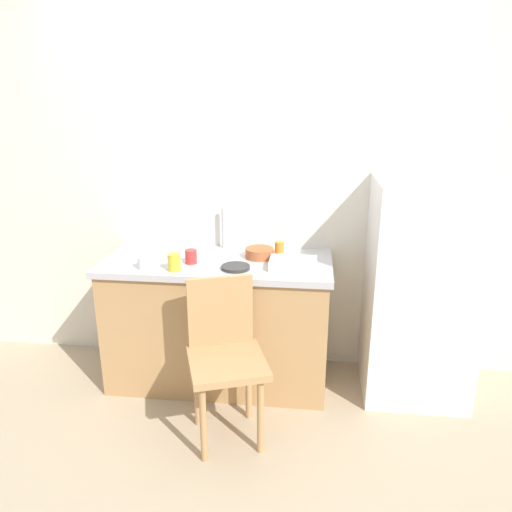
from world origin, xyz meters
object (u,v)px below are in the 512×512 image
Objects in this scene: dish_tray at (293,264)px; terracotta_bowl at (259,253)px; cup_white at (145,263)px; chair at (225,353)px; refrigerator at (420,291)px; hotplate at (236,267)px; cup_orange at (279,248)px; cup_yellow at (174,262)px; cup_red at (191,257)px.

terracotta_bowl is (-0.22, 0.16, 0.01)m from dish_tray.
chair is at bearing -32.18° from cup_white.
refrigerator is 1.14m from hotplate.
chair is 10.77× the size of cup_orange.
cup_white is (-0.19, 0.02, -0.02)m from cup_yellow.
terracotta_bowl is 2.17× the size of cup_orange.
cup_red reaches higher than dish_tray.
dish_tray is 0.27m from terracotta_bowl.
cup_red is at bearing 64.70° from cup_yellow.
cup_red reaches higher than hotplate.
dish_tray is at bearing -36.74° from terracotta_bowl.
cup_yellow is at bearing 117.99° from chair.
refrigerator is at bearing 7.18° from chair.
cup_red is at bearing 102.14° from chair.
refrigerator reaches higher than cup_red.
cup_white is at bearing -154.77° from cup_orange.
cup_red is (-1.40, -0.10, 0.20)m from refrigerator.
cup_white is at bearing -153.71° from cup_red.
cup_white is at bearing -156.97° from terracotta_bowl.
cup_orange is at bearing 51.62° from chair.
hotplate is (-1.11, -0.17, 0.17)m from refrigerator.
cup_red is (-0.40, -0.15, 0.01)m from terracotta_bowl.
terracotta_bowl reaches higher than chair.
terracotta_bowl is at bearing -144.08° from cup_orange.
cup_red is at bearing -155.29° from cup_orange.
refrigerator is 1.01m from terracotta_bowl.
refrigerator is 1.67m from cup_white.
dish_tray is 0.34m from hotplate.
hotplate is at bearing 70.03° from chair.
chair is 0.73m from cup_white.
dish_tray is 3.33× the size of cup_red.
dish_tray is at bearing 10.55° from hotplate.
dish_tray is 1.56× the size of terracotta_bowl.
chair is 0.67m from dish_tray.
cup_orange is at bearing 25.23° from cup_white.
cup_orange is 0.58m from cup_red.
cup_red is (0.07, 0.14, -0.01)m from cup_yellow.
chair is at bearing -90.56° from hotplate.
refrigerator is at bearing 9.23° from cup_yellow.
chair and dish_tray have the same top height.
terracotta_bowl is at bearing 23.03° from cup_white.
cup_orange is (0.59, 0.38, -0.01)m from cup_yellow.
cup_orange is 0.86m from cup_white.
cup_orange reaches higher than hotplate.
terracotta_bowl is at bearing 32.03° from cup_yellow.
hotplate is at bearing -14.15° from cup_red.
chair is at bearing -108.97° from cup_orange.
cup_orange is at bearing 111.84° from dish_tray.
refrigerator is at bearing 7.68° from cup_white.
dish_tray is at bearing 7.48° from cup_white.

